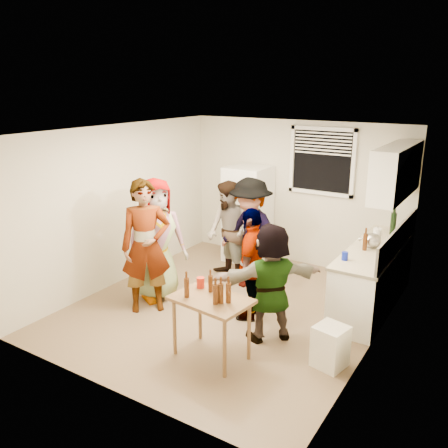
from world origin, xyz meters
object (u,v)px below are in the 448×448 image
Objects in this scene: blue_cup at (345,260)px; kettle at (372,247)px; guest_stripe at (149,308)px; red_cup at (201,287)px; beer_bottle_table at (211,292)px; refrigerator at (248,214)px; guest_orange at (269,337)px; guest_grey at (159,296)px; trash_bin at (330,346)px; beer_bottle_counter at (364,250)px; guest_back_left at (228,279)px; guest_back_right at (249,287)px; guest_black at (251,316)px; wine_bottle at (392,234)px; serving_table at (212,356)px.

kettle is at bearing 77.06° from blue_cup.
red_cup is at bearing -62.72° from guest_stripe.
guest_stripe is at bearing 162.78° from beer_bottle_table.
refrigerator is 2.63m from guest_stripe.
guest_orange is at bearing -54.89° from refrigerator.
guest_grey is at bearing -99.18° from refrigerator.
beer_bottle_counter is at bearing 94.50° from trash_bin.
guest_back_left is (-0.77, 1.88, -0.75)m from red_cup.
blue_cup is 0.86× the size of red_cup.
trash_bin is 2.41× the size of beer_bottle_table.
blue_cup is 1.83m from beer_bottle_table.
guest_back_right reaches higher than guest_stripe.
kettle is 0.54× the size of trash_bin.
kettle reaches higher than guest_orange.
guest_stripe is (-1.34, 0.41, -0.75)m from beer_bottle_table.
guest_back_left is (0.19, -0.98, -0.85)m from refrigerator.
beer_bottle_counter reaches higher than guest_stripe.
kettle is at bearing 117.62° from guest_black.
trash_bin is 0.32× the size of guest_black.
trash_bin is at bearing -66.67° from guest_grey.
guest_back_right is (-0.31, 1.78, -0.75)m from red_cup.
kettle is 0.14× the size of guest_stripe.
beer_bottle_table is 1.60× the size of red_cup.
beer_bottle_table is at bearing -163.04° from trash_bin.
wine_bottle is at bearing 61.65° from red_cup.
wine_bottle reaches higher than blue_cup.
kettle is 3.18m from guest_grey.
beer_bottle_table reaches higher than guest_back_left.
serving_table is (-1.17, -2.27, -0.90)m from kettle.
guest_back_left reaches higher than guest_orange.
guest_back_right is at bearing -164.60° from guest_black.
guest_back_right is at bearing -96.69° from guest_orange.
guest_back_right is (-0.48, 1.82, -0.75)m from beer_bottle_table.
refrigerator reaches higher than guest_stripe.
guest_orange is at bearing 167.19° from trash_bin.
guest_back_right is at bearing 142.25° from trash_bin.
serving_table is at bearing -59.63° from guest_back_right.
guest_orange is (0.48, 0.61, -0.75)m from beer_bottle_table.
wine_bottle is 2.66m from guest_back_left.
guest_black is at bearing -157.01° from blue_cup.
blue_cup is (2.24, -1.45, 0.05)m from refrigerator.
trash_bin is 2.85m from guest_grey.
refrigerator is 2.53m from beer_bottle_counter.
blue_cup is at bearing -109.87° from kettle.
wine_bottle is at bearing 129.66° from guest_black.
guest_back_right reaches higher than guest_back_left.
wine_bottle is at bearing 80.77° from beer_bottle_counter.
beer_bottle_table is at bearing -35.10° from guest_back_left.
refrigerator is 2.52m from kettle.
refrigerator is 2.67m from blue_cup.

